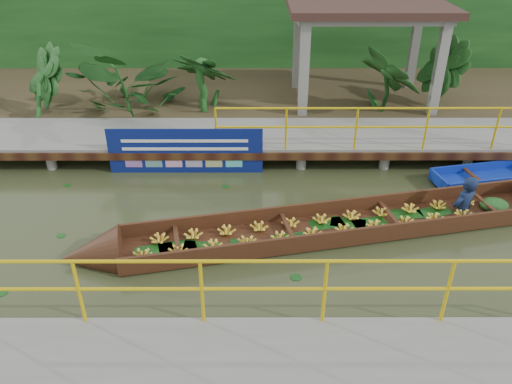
{
  "coord_description": "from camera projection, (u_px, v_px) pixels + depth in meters",
  "views": [
    {
      "loc": [
        -0.1,
        -8.01,
        5.52
      ],
      "look_at": [
        -0.09,
        0.5,
        0.6
      ],
      "focal_mm": 35.0,
      "sensor_mm": 36.0,
      "label": 1
    }
  ],
  "objects": [
    {
      "name": "blue_banner",
      "position": [
        185.0,
        151.0,
        11.57
      ],
      "size": [
        3.59,
        0.04,
        1.12
      ],
      "color": "navy",
      "rests_on": "ground"
    },
    {
      "name": "tropical_plants",
      "position": [
        195.0,
        76.0,
        13.55
      ],
      "size": [
        14.64,
        1.64,
        2.05
      ],
      "color": "#133C13",
      "rests_on": "ground"
    },
    {
      "name": "ground",
      "position": [
        261.0,
        231.0,
        9.7
      ],
      "size": [
        80.0,
        80.0,
        0.0
      ],
      "primitive_type": "plane",
      "color": "#292E17",
      "rests_on": "ground"
    },
    {
      "name": "foliage_backdrop",
      "position": [
        258.0,
        21.0,
        17.36
      ],
      "size": [
        30.0,
        0.8,
        4.0
      ],
      "primitive_type": "cube",
      "color": "#133C13",
      "rests_on": "ground"
    },
    {
      "name": "vendor_boat",
      "position": [
        353.0,
        220.0,
        9.65
      ],
      "size": [
        10.32,
        3.13,
        2.07
      ],
      "rotation": [
        0.0,
        0.0,
        0.21
      ],
      "color": "#321B0D",
      "rests_on": "ground"
    },
    {
      "name": "pavilion",
      "position": [
        367.0,
        17.0,
        13.75
      ],
      "size": [
        4.4,
        3.0,
        3.0
      ],
      "color": "slate",
      "rests_on": "ground"
    },
    {
      "name": "land_strip",
      "position": [
        258.0,
        94.0,
        16.08
      ],
      "size": [
        30.0,
        8.0,
        0.45
      ],
      "primitive_type": "cube",
      "color": "#332619",
      "rests_on": "ground"
    },
    {
      "name": "far_dock",
      "position": [
        260.0,
        138.0,
        12.43
      ],
      "size": [
        16.0,
        2.06,
        1.66
      ],
      "color": "slate",
      "rests_on": "ground"
    }
  ]
}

